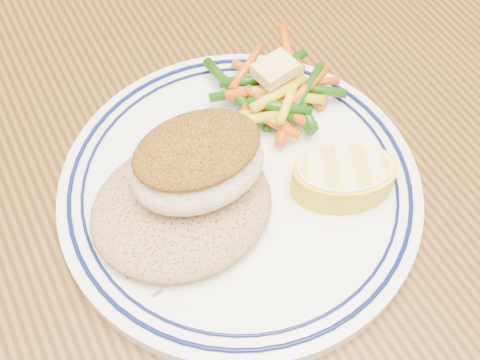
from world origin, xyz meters
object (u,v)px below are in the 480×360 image
object	(u,v)px
dining_table	(183,253)
rice_pilaf	(181,204)
vegetable_pile	(279,92)
lemon_wedge	(343,176)
plate	(240,188)
fish_fillet	(198,163)

from	to	relation	value
dining_table	rice_pilaf	size ratio (longest dim) A/B	12.23
vegetable_pile	dining_table	bearing A→B (deg)	-165.88
lemon_wedge	dining_table	bearing A→B (deg)	148.85
plate	lemon_wedge	xyz separation A→B (m)	(0.06, -0.04, 0.02)
lemon_wedge	rice_pilaf	bearing A→B (deg)	162.65
dining_table	rice_pilaf	distance (m)	0.13
dining_table	fish_fillet	xyz separation A→B (m)	(0.01, -0.02, 0.15)
fish_fillet	plate	bearing A→B (deg)	-7.42
fish_fillet	vegetable_pile	distance (m)	0.10
dining_table	fish_fillet	bearing A→B (deg)	-58.55
vegetable_pile	lemon_wedge	world-z (taller)	vegetable_pile
dining_table	vegetable_pile	xyz separation A→B (m)	(0.10, 0.03, 0.13)
plate	fish_fillet	xyz separation A→B (m)	(-0.03, 0.00, 0.04)
dining_table	rice_pilaf	xyz separation A→B (m)	(-0.00, -0.03, 0.12)
plate	rice_pilaf	xyz separation A→B (m)	(-0.05, -0.00, 0.02)
rice_pilaf	fish_fillet	bearing A→B (deg)	20.95
dining_table	fish_fillet	world-z (taller)	fish_fillet
vegetable_pile	rice_pilaf	bearing A→B (deg)	-152.92
vegetable_pile	lemon_wedge	size ratio (longest dim) A/B	1.24
plate	fish_fillet	world-z (taller)	fish_fillet
dining_table	lemon_wedge	size ratio (longest dim) A/B	17.83
dining_table	lemon_wedge	xyz separation A→B (m)	(0.10, -0.06, 0.13)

